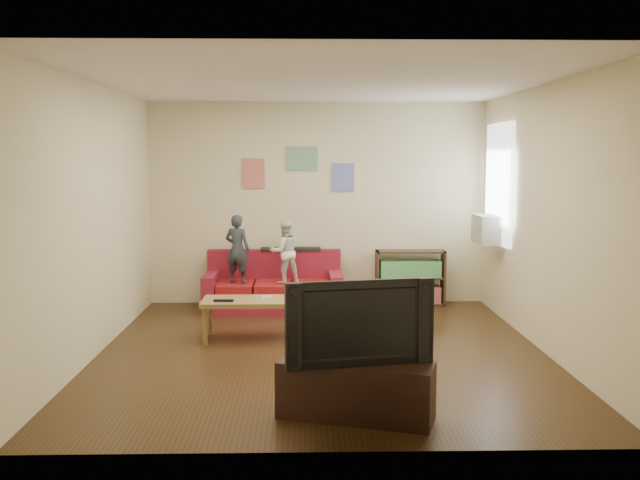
{
  "coord_description": "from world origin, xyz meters",
  "views": [
    {
      "loc": [
        -0.19,
        -7.07,
        1.96
      ],
      "look_at": [
        0.0,
        0.8,
        1.05
      ],
      "focal_mm": 40.0,
      "sensor_mm": 36.0,
      "label": 1
    }
  ],
  "objects_px": {
    "bookshelf": "(410,280)",
    "child_b": "(285,252)",
    "coffee_table": "(248,305)",
    "child_a": "(237,249)",
    "file_box": "(409,315)",
    "tv_stand": "(356,390)",
    "television": "(356,320)",
    "sofa": "(274,289)"
  },
  "relations": [
    {
      "from": "child_a",
      "to": "child_b",
      "type": "relative_size",
      "value": 1.09
    },
    {
      "from": "sofa",
      "to": "child_b",
      "type": "height_order",
      "value": "child_b"
    },
    {
      "from": "file_box",
      "to": "tv_stand",
      "type": "distance_m",
      "value": 2.93
    },
    {
      "from": "child_b",
      "to": "tv_stand",
      "type": "relative_size",
      "value": 0.7
    },
    {
      "from": "child_b",
      "to": "file_box",
      "type": "height_order",
      "value": "child_b"
    },
    {
      "from": "sofa",
      "to": "tv_stand",
      "type": "distance_m",
      "value": 4.02
    },
    {
      "from": "sofa",
      "to": "television",
      "type": "bearing_deg",
      "value": -78.81
    },
    {
      "from": "child_a",
      "to": "child_b",
      "type": "height_order",
      "value": "child_a"
    },
    {
      "from": "file_box",
      "to": "tv_stand",
      "type": "bearing_deg",
      "value": -106.29
    },
    {
      "from": "coffee_table",
      "to": "file_box",
      "type": "bearing_deg",
      "value": 13.51
    },
    {
      "from": "sofa",
      "to": "television",
      "type": "height_order",
      "value": "television"
    },
    {
      "from": "sofa",
      "to": "child_b",
      "type": "distance_m",
      "value": 0.56
    },
    {
      "from": "child_a",
      "to": "file_box",
      "type": "distance_m",
      "value": 2.36
    },
    {
      "from": "sofa",
      "to": "tv_stand",
      "type": "bearing_deg",
      "value": -78.81
    },
    {
      "from": "child_b",
      "to": "file_box",
      "type": "xyz_separation_m",
      "value": [
        1.45,
        -0.97,
        -0.61
      ]
    },
    {
      "from": "coffee_table",
      "to": "child_a",
      "type": "bearing_deg",
      "value": 99.73
    },
    {
      "from": "bookshelf",
      "to": "file_box",
      "type": "relative_size",
      "value": 1.98
    },
    {
      "from": "file_box",
      "to": "tv_stand",
      "type": "xyz_separation_m",
      "value": [
        -0.82,
        -2.81,
        0.05
      ]
    },
    {
      "from": "child_b",
      "to": "tv_stand",
      "type": "xyz_separation_m",
      "value": [
        0.63,
        -3.78,
        -0.56
      ]
    },
    {
      "from": "coffee_table",
      "to": "sofa",
      "type": "bearing_deg",
      "value": 82.28
    },
    {
      "from": "sofa",
      "to": "file_box",
      "type": "xyz_separation_m",
      "value": [
        1.6,
        -1.13,
        -0.1
      ]
    },
    {
      "from": "bookshelf",
      "to": "tv_stand",
      "type": "distance_m",
      "value": 4.31
    },
    {
      "from": "television",
      "to": "coffee_table",
      "type": "bearing_deg",
      "value": 101.37
    },
    {
      "from": "file_box",
      "to": "child_a",
      "type": "bearing_deg",
      "value": 154.82
    },
    {
      "from": "bookshelf",
      "to": "television",
      "type": "height_order",
      "value": "television"
    },
    {
      "from": "television",
      "to": "tv_stand",
      "type": "bearing_deg",
      "value": 0.0
    },
    {
      "from": "sofa",
      "to": "bookshelf",
      "type": "height_order",
      "value": "sofa"
    },
    {
      "from": "television",
      "to": "child_b",
      "type": "bearing_deg",
      "value": 88.23
    },
    {
      "from": "file_box",
      "to": "tv_stand",
      "type": "relative_size",
      "value": 0.4
    },
    {
      "from": "file_box",
      "to": "child_b",
      "type": "bearing_deg",
      "value": 146.4
    },
    {
      "from": "child_a",
      "to": "file_box",
      "type": "height_order",
      "value": "child_a"
    },
    {
      "from": "child_b",
      "to": "bookshelf",
      "type": "height_order",
      "value": "child_b"
    },
    {
      "from": "child_a",
      "to": "child_b",
      "type": "xyz_separation_m",
      "value": [
        0.6,
        -0.0,
        -0.04
      ]
    },
    {
      "from": "child_b",
      "to": "bookshelf",
      "type": "xyz_separation_m",
      "value": [
        1.67,
        0.4,
        -0.45
      ]
    },
    {
      "from": "coffee_table",
      "to": "tv_stand",
      "type": "bearing_deg",
      "value": -67.38
    },
    {
      "from": "child_b",
      "to": "file_box",
      "type": "distance_m",
      "value": 1.85
    },
    {
      "from": "child_b",
      "to": "television",
      "type": "height_order",
      "value": "child_b"
    },
    {
      "from": "child_a",
      "to": "bookshelf",
      "type": "height_order",
      "value": "child_a"
    },
    {
      "from": "child_b",
      "to": "bookshelf",
      "type": "relative_size",
      "value": 0.88
    },
    {
      "from": "bookshelf",
      "to": "tv_stand",
      "type": "bearing_deg",
      "value": -103.91
    },
    {
      "from": "sofa",
      "to": "television",
      "type": "distance_m",
      "value": 4.05
    },
    {
      "from": "bookshelf",
      "to": "child_b",
      "type": "bearing_deg",
      "value": -166.5
    }
  ]
}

